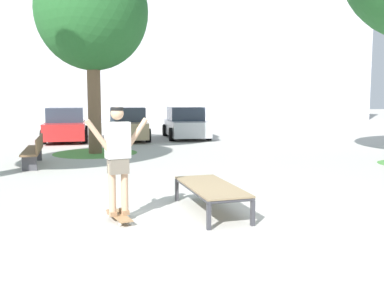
# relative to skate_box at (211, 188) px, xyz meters

# --- Properties ---
(ground_plane) EXTENTS (120.00, 120.00, 0.00)m
(ground_plane) POSITION_rel_skate_box_xyz_m (-0.11, -0.21, -0.41)
(ground_plane) COLOR #B7B5AD
(building_facade) EXTENTS (40.13, 4.00, 12.72)m
(building_facade) POSITION_rel_skate_box_xyz_m (1.59, 28.83, 5.94)
(building_facade) COLOR silver
(building_facade) RESTS_ON ground
(skate_box) EXTENTS (0.91, 1.96, 0.46)m
(skate_box) POSITION_rel_skate_box_xyz_m (0.00, 0.00, 0.00)
(skate_box) COLOR #38383D
(skate_box) RESTS_ON ground
(skateboard) EXTENTS (0.40, 0.82, 0.09)m
(skateboard) POSITION_rel_skate_box_xyz_m (-1.54, -0.21, -0.34)
(skateboard) COLOR #9E754C
(skateboard) RESTS_ON ground
(skater) EXTENTS (0.98, 0.37, 1.69)m
(skater) POSITION_rel_skate_box_xyz_m (-1.54, -0.20, 0.66)
(skater) COLOR tan
(skater) RESTS_ON skateboard
(tree_mid_back) EXTENTS (3.80, 3.80, 6.85)m
(tree_mid_back) POSITION_rel_skate_box_xyz_m (-2.00, 8.32, 4.41)
(tree_mid_back) COLOR brown
(tree_mid_back) RESTS_ON ground
(grass_patch_mid_back) EXTENTS (2.91, 2.91, 0.01)m
(grass_patch_mid_back) POSITION_rel_skate_box_xyz_m (-2.00, 8.32, -0.41)
(grass_patch_mid_back) COLOR #519342
(grass_patch_mid_back) RESTS_ON ground
(car_red) EXTENTS (2.00, 4.24, 1.50)m
(car_red) POSITION_rel_skate_box_xyz_m (-3.36, 13.11, 0.28)
(car_red) COLOR red
(car_red) RESTS_ON ground
(car_tan) EXTENTS (2.05, 4.27, 1.50)m
(car_tan) POSITION_rel_skate_box_xyz_m (-0.58, 13.02, 0.28)
(car_tan) COLOR tan
(car_tan) RESTS_ON ground
(car_silver) EXTENTS (2.02, 4.25, 1.50)m
(car_silver) POSITION_rel_skate_box_xyz_m (2.20, 13.26, 0.28)
(car_silver) COLOR #B7BABF
(car_silver) RESTS_ON ground
(park_bench) EXTENTS (0.59, 2.42, 0.83)m
(park_bench) POSITION_rel_skate_box_xyz_m (-3.67, 5.93, 0.03)
(park_bench) COLOR brown
(park_bench) RESTS_ON ground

